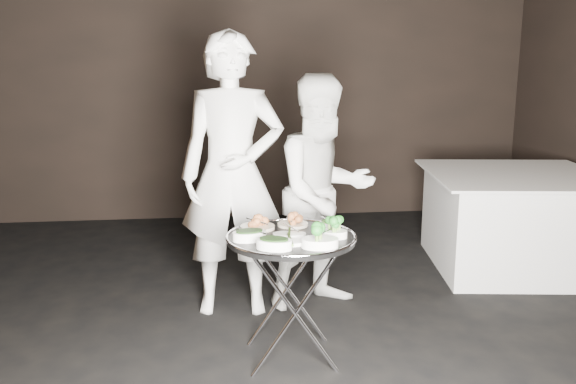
{
  "coord_description": "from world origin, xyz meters",
  "views": [
    {
      "loc": [
        -0.33,
        -3.04,
        1.69
      ],
      "look_at": [
        0.06,
        0.34,
        0.95
      ],
      "focal_mm": 38.0,
      "sensor_mm": 36.0,
      "label": 1
    }
  ],
  "objects": [
    {
      "name": "waiter_left",
      "position": [
        -0.24,
        0.95,
        0.94
      ],
      "size": [
        0.71,
        0.49,
        1.88
      ],
      "primitive_type": "imported",
      "rotation": [
        0.0,
        0.0,
        -0.06
      ],
      "color": "white",
      "rests_on": "floor"
    },
    {
      "name": "broccoli_bowl_b",
      "position": [
        0.19,
        -0.04,
        0.77
      ],
      "size": [
        0.2,
        0.15,
        0.08
      ],
      "rotation": [
        0.0,
        0.0,
        -0.07
      ],
      "color": "white",
      "rests_on": "serving_tray"
    },
    {
      "name": "spinach_bowl_a",
      "position": [
        -0.17,
        0.13,
        0.77
      ],
      "size": [
        0.21,
        0.16,
        0.08
      ],
      "rotation": [
        0.0,
        0.0,
        0.21
      ],
      "color": "white",
      "rests_on": "serving_tray"
    },
    {
      "name": "dining_table",
      "position": [
        2.07,
        1.55,
        0.4
      ],
      "size": [
        1.39,
        1.39,
        0.79
      ],
      "rotation": [
        0.0,
        0.0,
        -0.13
      ],
      "color": "white",
      "rests_on": "floor"
    },
    {
      "name": "waiter_right",
      "position": [
        0.38,
        0.96,
        0.8
      ],
      "size": [
        0.94,
        0.83,
        1.6
      ],
      "primitive_type": "imported",
      "rotation": [
        0.0,
        0.0,
        0.35
      ],
      "color": "white",
      "rests_on": "floor"
    },
    {
      "name": "potato_plate_b",
      "position": [
        0.1,
        0.4,
        0.76
      ],
      "size": [
        0.18,
        0.18,
        0.06
      ],
      "rotation": [
        0.0,
        0.0,
        -0.15
      ],
      "color": "beige",
      "rests_on": "serving_tray"
    },
    {
      "name": "wall_back",
      "position": [
        0.0,
        3.52,
        1.5
      ],
      "size": [
        6.0,
        0.05,
        3.0
      ],
      "primitive_type": "cube",
      "color": "black",
      "rests_on": "floor"
    },
    {
      "name": "greens_bowl",
      "position": [
        0.3,
        0.31,
        0.76
      ],
      "size": [
        0.11,
        0.11,
        0.06
      ],
      "rotation": [
        0.0,
        0.0,
        -0.18
      ],
      "color": "white",
      "rests_on": "serving_tray"
    },
    {
      "name": "potato_plate_a",
      "position": [
        -0.11,
        0.36,
        0.76
      ],
      "size": [
        0.2,
        0.2,
        0.07
      ],
      "rotation": [
        0.0,
        0.0,
        -0.19
      ],
      "color": "beige",
      "rests_on": "serving_tray"
    },
    {
      "name": "floor",
      "position": [
        0.0,
        0.0,
        -0.03
      ],
      "size": [
        6.0,
        7.0,
        0.05
      ],
      "primitive_type": "cube",
      "color": "black",
      "rests_on": "ground"
    },
    {
      "name": "serving_utensils",
      "position": [
        0.08,
        0.25,
        0.78
      ],
      "size": [
        0.58,
        0.42,
        0.01
      ],
      "color": "silver",
      "rests_on": "serving_tray"
    },
    {
      "name": "spinach_bowl_b",
      "position": [
        -0.05,
        -0.04,
        0.77
      ],
      "size": [
        0.22,
        0.18,
        0.08
      ],
      "rotation": [
        0.0,
        0.0,
        -0.38
      ],
      "color": "white",
      "rests_on": "serving_tray"
    },
    {
      "name": "tray_stand",
      "position": [
        0.06,
        0.19,
        0.4
      ],
      "size": [
        0.49,
        0.41,
        0.71
      ],
      "rotation": [
        0.0,
        0.0,
        -0.15
      ],
      "color": "silver",
      "rests_on": "floor"
    },
    {
      "name": "broccoli_bowl_a",
      "position": [
        0.29,
        0.14,
        0.76
      ],
      "size": [
        0.19,
        0.16,
        0.07
      ],
      "rotation": [
        0.0,
        0.0,
        -0.34
      ],
      "color": "white",
      "rests_on": "serving_tray"
    },
    {
      "name": "serving_tray",
      "position": [
        0.06,
        0.19,
        0.72
      ],
      "size": [
        0.73,
        0.73,
        0.04
      ],
      "color": "black",
      "rests_on": "tray_stand"
    },
    {
      "name": "asparagus_plate_b",
      "position": [
        0.04,
        0.03,
        0.75
      ],
      "size": [
        0.19,
        0.11,
        0.04
      ],
      "rotation": [
        0.0,
        0.0,
        -0.01
      ],
      "color": "white",
      "rests_on": "serving_tray"
    },
    {
      "name": "asparagus_plate_a",
      "position": [
        0.05,
        0.18,
        0.75
      ],
      "size": [
        0.2,
        0.13,
        0.04
      ],
      "rotation": [
        0.0,
        0.0,
        -0.13
      ],
      "color": "white",
      "rests_on": "serving_tray"
    }
  ]
}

